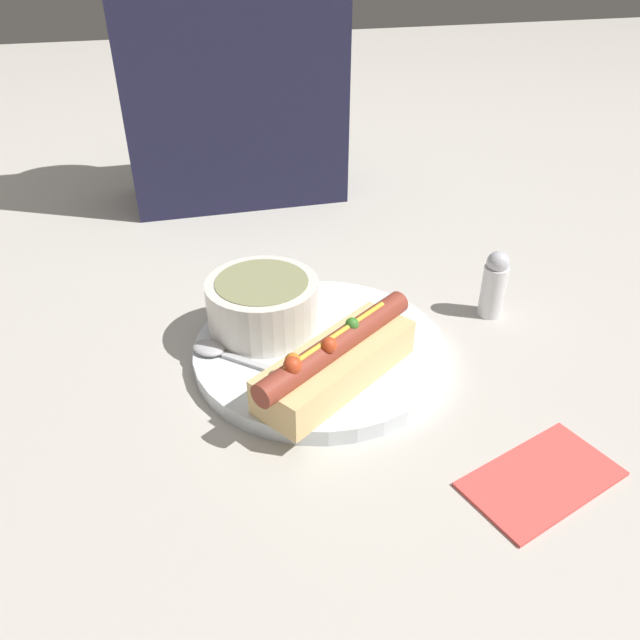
# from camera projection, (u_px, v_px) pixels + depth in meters

# --- Properties ---
(ground_plane) EXTENTS (4.00, 4.00, 0.00)m
(ground_plane) POSITION_uv_depth(u_px,v_px,m) (320.00, 357.00, 0.64)
(ground_plane) COLOR #BCB7AD
(dinner_plate) EXTENTS (0.26, 0.26, 0.02)m
(dinner_plate) POSITION_uv_depth(u_px,v_px,m) (320.00, 351.00, 0.64)
(dinner_plate) COLOR white
(dinner_plate) RESTS_ON ground_plane
(hot_dog) EXTENTS (0.17, 0.14, 0.06)m
(hot_dog) POSITION_uv_depth(u_px,v_px,m) (339.00, 360.00, 0.57)
(hot_dog) COLOR #E5C17F
(hot_dog) RESTS_ON dinner_plate
(soup_bowl) EXTENTS (0.12, 0.12, 0.06)m
(soup_bowl) POSITION_uv_depth(u_px,v_px,m) (263.00, 302.00, 0.64)
(soup_bowl) COLOR silver
(soup_bowl) RESTS_ON dinner_plate
(spoon) EXTENTS (0.13, 0.12, 0.01)m
(spoon) POSITION_uv_depth(u_px,v_px,m) (228.00, 355.00, 0.61)
(spoon) COLOR #B7B7BC
(spoon) RESTS_ON dinner_plate
(napkin) EXTENTS (0.15, 0.11, 0.01)m
(napkin) POSITION_uv_depth(u_px,v_px,m) (542.00, 478.00, 0.50)
(napkin) COLOR #E04C47
(napkin) RESTS_ON ground_plane
(salt_shaker) EXTENTS (0.03, 0.03, 0.08)m
(salt_shaker) POSITION_uv_depth(u_px,v_px,m) (494.00, 284.00, 0.69)
(salt_shaker) COLOR silver
(salt_shaker) RESTS_ON ground_plane
(seated_diner) EXTENTS (0.32, 0.15, 0.49)m
(seated_diner) POSITION_uv_depth(u_px,v_px,m) (230.00, 51.00, 0.89)
(seated_diner) COLOR #1E1E38
(seated_diner) RESTS_ON ground_plane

